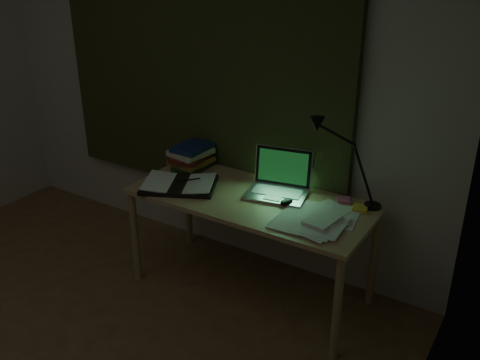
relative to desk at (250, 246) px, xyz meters
The scene contains 12 objects.
wall_back 1.18m from the desk, 147.71° to the left, with size 3.50×0.00×2.50m, color beige.
wall_right 2.16m from the desk, 55.03° to the right, with size 0.00×4.00×2.50m, color beige.
curtain 1.33m from the desk, 150.39° to the left, with size 2.20×0.06×2.00m, color #2A3018.
desk is the anchor object (origin of this frame).
laptop 0.48m from the desk, 39.22° to the left, with size 0.35×0.40×0.25m, color silver, non-canonical shape.
open_textbook 0.58m from the desk, 166.60° to the right, with size 0.44×0.32×0.04m, color white, non-canonical shape.
book_stack 0.72m from the desk, 163.11° to the left, with size 0.21×0.25×0.17m, color white, non-canonical shape.
loose_papers 0.55m from the desk, ahead, with size 0.32×0.34×0.02m, color white, non-canonical shape.
mouse 0.41m from the desk, ahead, with size 0.06×0.09×0.03m, color black.
sticky_yellow 0.72m from the desk, 17.67° to the left, with size 0.08×0.08×0.02m, color yellow.
sticky_pink 0.64m from the desk, 26.71° to the left, with size 0.08×0.08×0.02m, color #F55F92.
desk_lamp 0.92m from the desk, 21.25° to the left, with size 0.34×0.27×0.52m, color black, non-canonical shape.
Camera 1 is at (2.08, -0.83, 2.05)m, focal length 40.00 mm.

